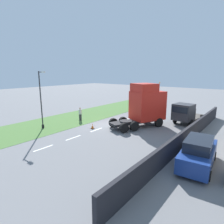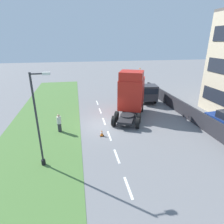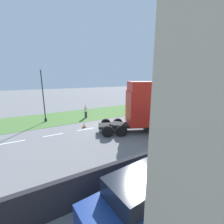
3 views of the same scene
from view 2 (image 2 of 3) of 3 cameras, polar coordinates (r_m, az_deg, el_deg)
ground_plane at (r=18.83m, az=-2.03°, el=-3.97°), size 120.00×120.00×0.00m
grass_verge at (r=18.99m, az=-20.30°, el=-5.12°), size 7.00×44.00×0.01m
lane_markings at (r=18.21m, az=-1.69°, el=-4.88°), size 0.16×17.80×0.00m
boundary_wall at (r=21.66m, az=22.18°, el=-0.00°), size 0.25×24.00×1.51m
lorry_cab at (r=20.97m, az=5.91°, el=5.73°), size 4.86×6.65×5.06m
flatbed_truck at (r=25.71m, az=10.75°, el=5.72°), size 2.70×5.98×2.49m
lamp_post at (r=12.63m, az=-21.23°, el=-3.76°), size 1.26×0.27×6.27m
pedestrian at (r=17.83m, az=-15.80°, el=-3.32°), size 0.39×0.39×1.72m
traffic_cone_lead at (r=16.65m, az=-3.11°, el=-6.44°), size 0.36×0.36×0.58m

